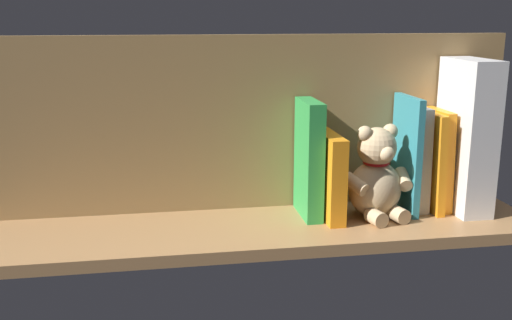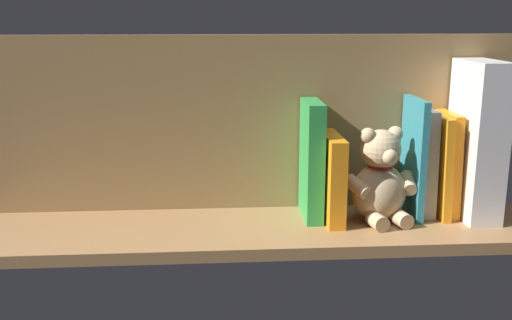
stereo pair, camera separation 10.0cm
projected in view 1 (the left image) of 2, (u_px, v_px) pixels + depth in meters
The scene contains 11 objects.
ground_plane at pixel (256, 229), 111.85cm from camera, with size 105.89×25.17×2.20cm, color #A87A4C.
shelf_back_panel at pixel (247, 123), 117.39cm from camera, with size 105.89×1.50×34.26cm, color olive.
book_0 at pixel (478, 165), 120.99cm from camera, with size 1.62×10.05×16.76cm, color silver.
dictionary_thick_white at pixel (466, 136), 116.54cm from camera, with size 6.14×14.42×29.80cm, color silver.
book_1 at pixel (438, 159), 119.06cm from camera, with size 1.75×10.38×19.83cm, color orange.
book_2 at pixel (430, 161), 118.04cm from camera, with size 1.60×11.84×19.57cm, color orange.
book_3 at pixel (415, 158), 118.53cm from camera, with size 2.58×9.71×20.60cm, color silver.
book_4 at pixel (406, 154), 116.76cm from camera, with size 1.31×12.03×22.78cm, color teal.
teddy_bear at pixel (376, 177), 113.84cm from camera, with size 14.22×12.93×17.92cm.
book_5 at pixel (329, 176), 113.94cm from camera, with size 3.06×14.23×16.21cm, color orange.
book_6 at pixel (309, 159), 113.90cm from camera, with size 3.14×11.58×22.40cm, color green.
Camera 1 is at (17.42, 104.05, 38.26)cm, focal length 42.01 mm.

